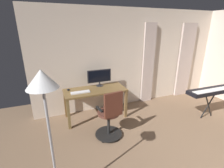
{
  "coord_description": "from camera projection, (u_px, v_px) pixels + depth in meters",
  "views": [
    {
      "loc": [
        2.27,
        0.93,
        2.16
      ],
      "look_at": [
        1.09,
        -2.02,
        1.05
      ],
      "focal_mm": 26.26,
      "sensor_mm": 36.0,
      "label": 1
    }
  ],
  "objects": [
    {
      "name": "curtain_left_panel",
      "position": [
        185.0,
        61.0,
        5.19
      ],
      "size": [
        0.52,
        0.06,
        2.27
      ],
      "primitive_type": "cube",
      "color": "#C2AEA5",
      "rests_on": "ground"
    },
    {
      "name": "computer_mouse",
      "position": [
        68.0,
        90.0,
        3.85
      ],
      "size": [
        0.06,
        0.1,
        0.04
      ],
      "primitive_type": "ellipsoid",
      "color": "black",
      "rests_on": "desk"
    },
    {
      "name": "office_chair",
      "position": [
        110.0,
        116.0,
        3.23
      ],
      "size": [
        0.56,
        0.56,
        1.04
      ],
      "rotation": [
        0.0,
        0.0,
        3.27
      ],
      "color": "black",
      "rests_on": "ground"
    },
    {
      "name": "back_room_partition",
      "position": [
        134.0,
        59.0,
        4.59
      ],
      "size": [
        5.5,
        0.1,
        2.63
      ],
      "primitive_type": "cube",
      "color": "beige",
      "rests_on": "ground"
    },
    {
      "name": "computer_monitor",
      "position": [
        99.0,
        77.0,
        4.08
      ],
      "size": [
        0.61,
        0.18,
        0.42
      ],
      "color": "#232328",
      "rests_on": "desk"
    },
    {
      "name": "piano_keyboard",
      "position": [
        211.0,
        91.0,
        3.92
      ],
      "size": [
        1.27,
        0.35,
        0.77
      ],
      "rotation": [
        0.0,
        0.0,
        -0.03
      ],
      "color": "black",
      "rests_on": "ground"
    },
    {
      "name": "curtain_right_panel",
      "position": [
        148.0,
        64.0,
        4.7
      ],
      "size": [
        0.36,
        0.06,
        2.27
      ],
      "primitive_type": "cube",
      "color": "#C2AEA5",
      "rests_on": "ground"
    },
    {
      "name": "computer_keyboard",
      "position": [
        80.0,
        92.0,
        3.71
      ],
      "size": [
        0.43,
        0.14,
        0.02
      ],
      "primitive_type": "cube",
      "color": "silver",
      "rests_on": "desk"
    },
    {
      "name": "floor_lamp",
      "position": [
        44.0,
        97.0,
        1.65
      ],
      "size": [
        0.32,
        0.32,
        1.78
      ],
      "color": "black",
      "rests_on": "ground"
    },
    {
      "name": "desk",
      "position": [
        95.0,
        93.0,
        3.95
      ],
      "size": [
        1.47,
        0.64,
        0.74
      ],
      "color": "brown",
      "rests_on": "ground"
    }
  ]
}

